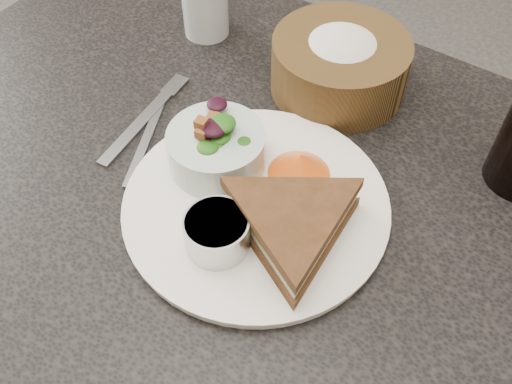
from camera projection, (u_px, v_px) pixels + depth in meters
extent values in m
cube|color=black|center=(248.00, 325.00, 0.95)|extent=(1.00, 0.70, 0.75)
cylinder|color=white|center=(256.00, 206.00, 0.63)|extent=(0.29, 0.29, 0.01)
cylinder|color=#B6B6B6|center=(217.00, 233.00, 0.57)|extent=(0.08, 0.08, 0.04)
cone|color=#FF6116|center=(300.00, 165.00, 0.63)|extent=(0.09, 0.09, 0.03)
cube|color=#94969C|center=(141.00, 123.00, 0.71)|extent=(0.04, 0.16, 0.00)
cube|color=gray|center=(148.00, 135.00, 0.70)|extent=(0.08, 0.16, 0.00)
cylinder|color=silver|center=(205.00, 2.00, 0.80)|extent=(0.08, 0.08, 0.10)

